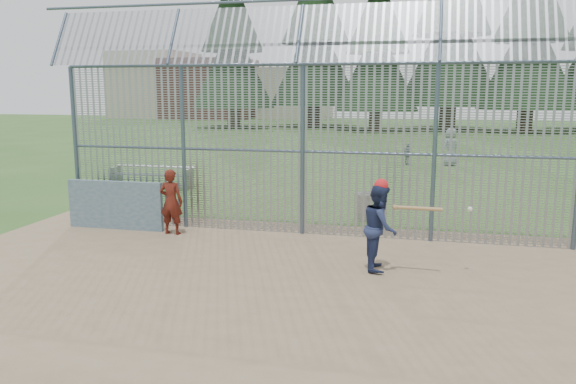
% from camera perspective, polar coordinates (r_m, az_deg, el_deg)
% --- Properties ---
extents(ground, '(120.00, 120.00, 0.00)m').
position_cam_1_polar(ground, '(10.30, -2.56, -9.10)').
color(ground, '#2D511E').
rests_on(ground, ground).
extents(dirt_infield, '(14.00, 10.00, 0.02)m').
position_cam_1_polar(dirt_infield, '(9.84, -3.36, -9.98)').
color(dirt_infield, '#756047').
rests_on(dirt_infield, ground).
extents(dugout_wall, '(2.50, 0.12, 1.20)m').
position_cam_1_polar(dugout_wall, '(14.50, -17.14, -1.28)').
color(dugout_wall, '#38566B').
rests_on(dugout_wall, dirt_infield).
extents(batter, '(0.69, 0.85, 1.65)m').
position_cam_1_polar(batter, '(10.84, 9.33, -3.56)').
color(batter, navy).
rests_on(batter, dirt_infield).
extents(onlooker, '(0.58, 0.38, 1.57)m').
position_cam_1_polar(onlooker, '(13.62, -11.78, -0.97)').
color(onlooker, maroon).
rests_on(onlooker, dirt_infield).
extents(bg_kid_standing, '(0.99, 0.95, 1.71)m').
position_cam_1_polar(bg_kid_standing, '(26.73, 16.19, 4.42)').
color(bg_kid_standing, slate).
rests_on(bg_kid_standing, ground).
extents(bg_kid_seated, '(0.59, 0.58, 0.99)m').
position_cam_1_polar(bg_kid_seated, '(26.51, 12.06, 3.77)').
color(bg_kid_seated, slate).
rests_on(bg_kid_seated, ground).
extents(batting_gear, '(1.80, 0.34, 0.57)m').
position_cam_1_polar(batting_gear, '(10.66, 10.33, 0.16)').
color(batting_gear, red).
rests_on(batting_gear, ground).
extents(trash_can, '(0.56, 0.56, 0.82)m').
position_cam_1_polar(trash_can, '(14.95, 7.72, -1.51)').
color(trash_can, '#919499').
rests_on(trash_can, ground).
extents(bleacher, '(3.00, 0.95, 0.72)m').
position_cam_1_polar(bleacher, '(20.50, -13.72, 1.59)').
color(bleacher, slate).
rests_on(bleacher, ground).
extents(backstop_fence, '(20.09, 0.81, 5.30)m').
position_cam_1_polar(backstop_fence, '(12.85, 9.40, 5.45)').
color(backstop_fence, '#47566B').
rests_on(backstop_fence, ground).
extents(conifer_row, '(38.48, 12.26, 20.20)m').
position_cam_1_polar(conifer_row, '(51.39, 12.88, 18.39)').
color(conifer_row, '#332319').
rests_on(conifer_row, ground).
extents(distant_buildings, '(26.50, 10.50, 8.00)m').
position_cam_1_polar(distant_buildings, '(70.72, -8.41, 10.38)').
color(distant_buildings, brown).
rests_on(distant_buildings, ground).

